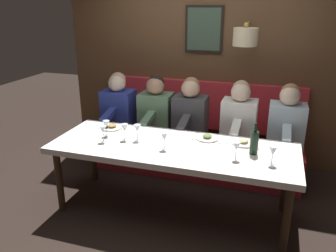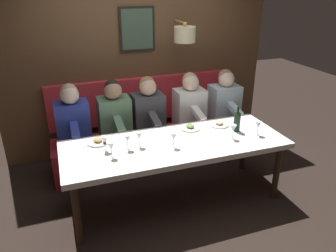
# 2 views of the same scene
# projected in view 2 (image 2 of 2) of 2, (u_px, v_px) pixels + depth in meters

# --- Properties ---
(ground_plane) EXTENTS (12.00, 12.00, 0.00)m
(ground_plane) POSITION_uv_depth(u_px,v_px,m) (175.00, 199.00, 3.82)
(ground_plane) COLOR black
(dining_table) EXTENTS (0.90, 2.41, 0.74)m
(dining_table) POSITION_uv_depth(u_px,v_px,m) (175.00, 147.00, 3.55)
(dining_table) COLOR white
(dining_table) RESTS_ON ground_plane
(banquette_bench) EXTENTS (0.52, 2.61, 0.45)m
(banquette_bench) POSITION_uv_depth(u_px,v_px,m) (152.00, 148.00, 4.50)
(banquette_bench) COLOR red
(banquette_bench) RESTS_ON ground_plane
(back_wall_panel) EXTENTS (0.59, 3.81, 2.90)m
(back_wall_panel) POSITION_uv_depth(u_px,v_px,m) (139.00, 57.00, 4.53)
(back_wall_panel) COLOR brown
(back_wall_panel) RESTS_ON ground_plane
(diner_nearest) EXTENTS (0.60, 0.40, 0.79)m
(diner_nearest) POSITION_uv_depth(u_px,v_px,m) (225.00, 99.00, 4.58)
(diner_nearest) COLOR silver
(diner_nearest) RESTS_ON banquette_bench
(diner_near) EXTENTS (0.60, 0.40, 0.79)m
(diner_near) POSITION_uv_depth(u_px,v_px,m) (190.00, 104.00, 4.42)
(diner_near) COLOR white
(diner_near) RESTS_ON banquette_bench
(diner_middle) EXTENTS (0.60, 0.40, 0.79)m
(diner_middle) POSITION_uv_depth(u_px,v_px,m) (148.00, 109.00, 4.24)
(diner_middle) COLOR #3D3D42
(diner_middle) RESTS_ON banquette_bench
(diner_far) EXTENTS (0.60, 0.40, 0.79)m
(diner_far) POSITION_uv_depth(u_px,v_px,m) (114.00, 113.00, 4.11)
(diner_far) COLOR #567A5B
(diner_far) RESTS_ON banquette_bench
(diner_farthest) EXTENTS (0.60, 0.40, 0.79)m
(diner_farthest) POSITION_uv_depth(u_px,v_px,m) (72.00, 118.00, 3.95)
(diner_farthest) COLOR #283893
(diner_farthest) RESTS_ON banquette_bench
(place_setting_0) EXTENTS (0.24, 0.32, 0.05)m
(place_setting_0) POSITION_uv_depth(u_px,v_px,m) (219.00, 124.00, 3.94)
(place_setting_0) COLOR silver
(place_setting_0) RESTS_ON dining_table
(place_setting_1) EXTENTS (0.24, 0.31, 0.05)m
(place_setting_1) POSITION_uv_depth(u_px,v_px,m) (190.00, 127.00, 3.84)
(place_setting_1) COLOR silver
(place_setting_1) RESTS_ON dining_table
(place_setting_2) EXTENTS (0.24, 0.32, 0.05)m
(place_setting_2) POSITION_uv_depth(u_px,v_px,m) (98.00, 141.00, 3.51)
(place_setting_2) COLOR silver
(place_setting_2) RESTS_ON dining_table
(wine_glass_0) EXTENTS (0.07, 0.07, 0.16)m
(wine_glass_0) POSITION_uv_depth(u_px,v_px,m) (111.00, 147.00, 3.18)
(wine_glass_0) COLOR silver
(wine_glass_0) RESTS_ON dining_table
(wine_glass_1) EXTENTS (0.07, 0.07, 0.16)m
(wine_glass_1) POSITION_uv_depth(u_px,v_px,m) (139.00, 136.00, 3.39)
(wine_glass_1) COLOR silver
(wine_glass_1) RESTS_ON dining_table
(wine_glass_2) EXTENTS (0.07, 0.07, 0.16)m
(wine_glass_2) POSITION_uv_depth(u_px,v_px,m) (174.00, 137.00, 3.38)
(wine_glass_2) COLOR silver
(wine_glass_2) RESTS_ON dining_table
(wine_glass_3) EXTENTS (0.07, 0.07, 0.16)m
(wine_glass_3) POSITION_uv_depth(u_px,v_px,m) (233.00, 129.00, 3.56)
(wine_glass_3) COLOR silver
(wine_glass_3) RESTS_ON dining_table
(wine_glass_4) EXTENTS (0.07, 0.07, 0.16)m
(wine_glass_4) POSITION_uv_depth(u_px,v_px,m) (258.00, 125.00, 3.65)
(wine_glass_4) COLOR silver
(wine_glass_4) RESTS_ON dining_table
(wine_glass_5) EXTENTS (0.07, 0.07, 0.16)m
(wine_glass_5) POSITION_uv_depth(u_px,v_px,m) (105.00, 141.00, 3.30)
(wine_glass_5) COLOR silver
(wine_glass_5) RESTS_ON dining_table
(wine_glass_6) EXTENTS (0.07, 0.07, 0.16)m
(wine_glass_6) POSITION_uv_depth(u_px,v_px,m) (128.00, 139.00, 3.33)
(wine_glass_6) COLOR silver
(wine_glass_6) RESTS_ON dining_table
(wine_bottle) EXTENTS (0.08, 0.08, 0.30)m
(wine_bottle) POSITION_uv_depth(u_px,v_px,m) (237.00, 122.00, 3.75)
(wine_bottle) COLOR black
(wine_bottle) RESTS_ON dining_table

